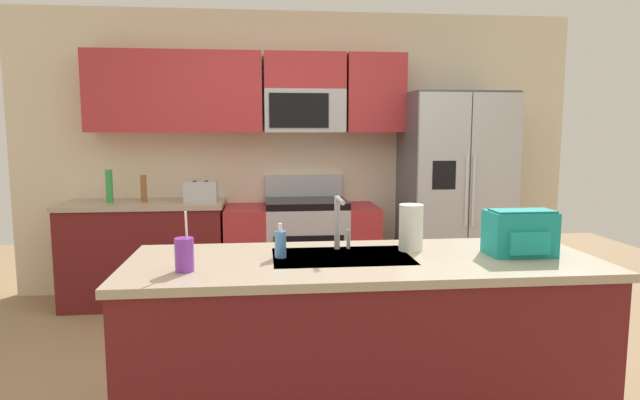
% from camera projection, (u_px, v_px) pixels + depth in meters
% --- Properties ---
extents(ground_plane, '(9.00, 9.00, 0.00)m').
position_uv_depth(ground_plane, '(324.00, 389.00, 3.23)').
color(ground_plane, '#997A56').
rests_on(ground_plane, ground).
extents(kitchen_wall_unit, '(5.20, 0.43, 2.60)m').
position_uv_depth(kitchen_wall_unit, '(283.00, 135.00, 5.09)').
color(kitchen_wall_unit, beige).
rests_on(kitchen_wall_unit, ground).
extents(back_counter, '(1.38, 0.63, 0.90)m').
position_uv_depth(back_counter, '(146.00, 252.00, 4.81)').
color(back_counter, maroon).
rests_on(back_counter, ground).
extents(range_oven, '(1.36, 0.61, 1.10)m').
position_uv_depth(range_oven, '(302.00, 250.00, 4.96)').
color(range_oven, '#B7BABF').
rests_on(range_oven, ground).
extents(refrigerator, '(0.90, 0.76, 1.85)m').
position_uv_depth(refrigerator, '(454.00, 196.00, 4.97)').
color(refrigerator, '#4C4F54').
rests_on(refrigerator, ground).
extents(island_counter, '(2.28, 0.85, 0.90)m').
position_uv_depth(island_counter, '(362.00, 346.00, 2.72)').
color(island_counter, maroon).
rests_on(island_counter, ground).
extents(toaster, '(0.28, 0.16, 0.18)m').
position_uv_depth(toaster, '(201.00, 191.00, 4.74)').
color(toaster, '#B7BABF').
rests_on(toaster, back_counter).
extents(pepper_mill, '(0.05, 0.05, 0.23)m').
position_uv_depth(pepper_mill, '(144.00, 188.00, 4.74)').
color(pepper_mill, brown).
rests_on(pepper_mill, back_counter).
extents(bottle_green, '(0.06, 0.06, 0.28)m').
position_uv_depth(bottle_green, '(109.00, 186.00, 4.68)').
color(bottle_green, green).
rests_on(bottle_green, back_counter).
extents(sink_faucet, '(0.08, 0.21, 0.28)m').
position_uv_depth(sink_faucet, '(339.00, 218.00, 2.82)').
color(sink_faucet, '#B7BABF').
rests_on(sink_faucet, island_counter).
extents(drink_cup_purple, '(0.08, 0.08, 0.27)m').
position_uv_depth(drink_cup_purple, '(184.00, 254.00, 2.41)').
color(drink_cup_purple, purple).
rests_on(drink_cup_purple, island_counter).
extents(soap_dispenser, '(0.06, 0.06, 0.17)m').
position_uv_depth(soap_dispenser, '(280.00, 244.00, 2.67)').
color(soap_dispenser, '#4C8CD8').
rests_on(soap_dispenser, island_counter).
extents(paper_towel_roll, '(0.12, 0.12, 0.24)m').
position_uv_depth(paper_towel_roll, '(411.00, 228.00, 2.82)').
color(paper_towel_roll, white).
rests_on(paper_towel_roll, island_counter).
extents(backpack, '(0.32, 0.22, 0.23)m').
position_uv_depth(backpack, '(520.00, 232.00, 2.72)').
color(backpack, teal).
rests_on(backpack, island_counter).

